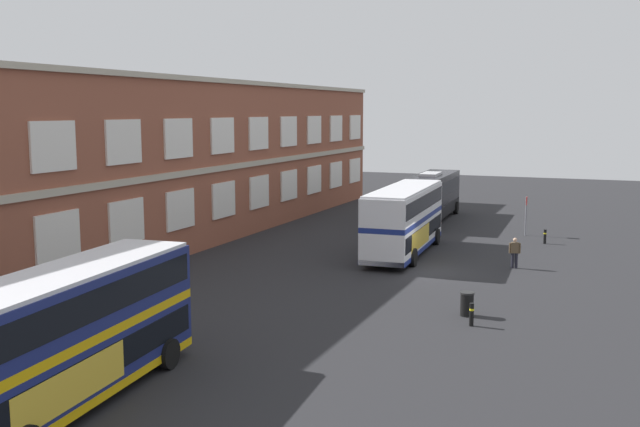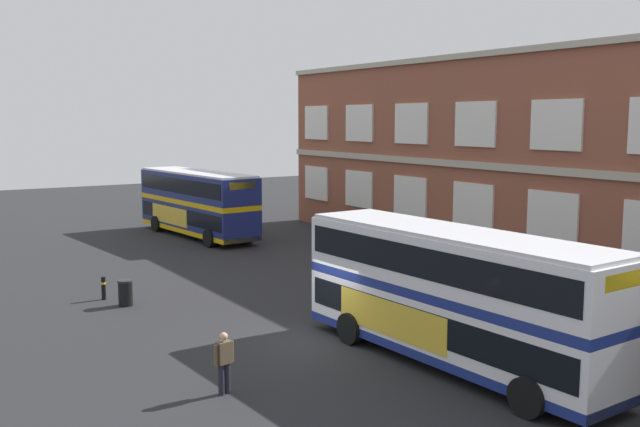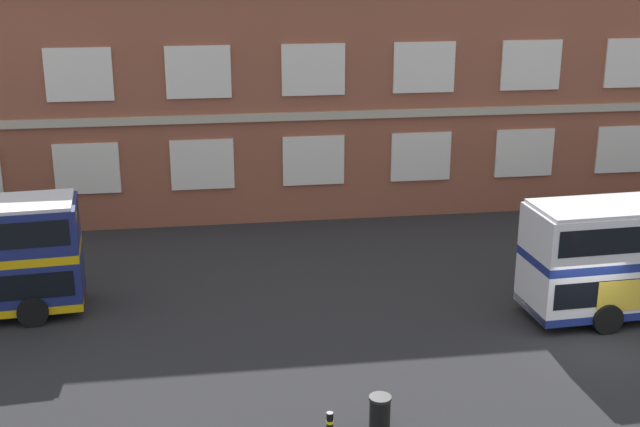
# 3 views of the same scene
# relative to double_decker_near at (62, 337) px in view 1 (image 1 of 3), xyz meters

# --- Properties ---
(ground_plane) EXTENTS (120.00, 120.00, 0.00)m
(ground_plane) POSITION_rel_double_decker_near_xyz_m (22.10, -2.99, -2.15)
(ground_plane) COLOR #232326
(brick_terminal_building) EXTENTS (55.61, 8.19, 10.67)m
(brick_terminal_building) POSITION_rel_double_decker_near_xyz_m (25.03, 12.99, 3.04)
(brick_terminal_building) COLOR brown
(brick_terminal_building) RESTS_ON ground
(double_decker_near) EXTENTS (11.18, 3.56, 4.07)m
(double_decker_near) POSITION_rel_double_decker_near_xyz_m (0.00, 0.00, 0.00)
(double_decker_near) COLOR navy
(double_decker_near) RESTS_ON ground
(double_decker_middle) EXTENTS (11.12, 3.28, 4.07)m
(double_decker_middle) POSITION_rel_double_decker_near_xyz_m (26.15, -2.84, 0.00)
(double_decker_middle) COLOR silver
(double_decker_middle) RESTS_ON ground
(touring_coach) EXTENTS (12.09, 3.22, 3.80)m
(touring_coach) POSITION_rel_double_decker_near_xyz_m (40.09, -1.01, -0.24)
(touring_coach) COLOR black
(touring_coach) RESTS_ON ground
(waiting_passenger) EXTENTS (0.32, 0.64, 1.70)m
(waiting_passenger) POSITION_rel_double_decker_near_xyz_m (24.66, -9.57, -1.22)
(waiting_passenger) COLOR black
(waiting_passenger) RESTS_ON ground
(bus_stand_flag) EXTENTS (0.44, 0.10, 2.70)m
(bus_stand_flag) POSITION_rel_double_decker_near_xyz_m (35.91, -8.84, -0.51)
(bus_stand_flag) COLOR slate
(bus_stand_flag) RESTS_ON ground
(station_litter_bin) EXTENTS (0.60, 0.60, 1.03)m
(station_litter_bin) POSITION_rel_double_decker_near_xyz_m (14.19, -8.99, -1.63)
(station_litter_bin) COLOR black
(station_litter_bin) RESTS_ON ground
(safety_bollard_west) EXTENTS (0.19, 0.19, 0.95)m
(safety_bollard_west) POSITION_rel_double_decker_near_xyz_m (12.77, -9.46, -1.66)
(safety_bollard_west) COLOR black
(safety_bollard_west) RESTS_ON ground
(safety_bollard_east) EXTENTS (0.19, 0.19, 0.95)m
(safety_bollard_east) POSITION_rel_double_decker_near_xyz_m (33.05, -10.41, -1.66)
(safety_bollard_east) COLOR black
(safety_bollard_east) RESTS_ON ground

